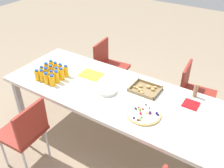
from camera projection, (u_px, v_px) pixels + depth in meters
The scene contains 27 objects.
ground_plane at pixel (117, 141), 3.03m from camera, with size 12.00×12.00×0.00m, color gray.
party_table at pixel (117, 97), 2.65m from camera, with size 2.55×0.92×0.73m.
chair_near_left at pixel (25, 130), 2.48m from camera, with size 0.42×0.42×0.83m.
chair_far_right at pixel (193, 91), 3.05m from camera, with size 0.43×0.43×0.83m.
chair_far_left at pixel (108, 64), 3.61m from camera, with size 0.43×0.43×0.83m.
juice_bottle_0 at pixel (37, 75), 2.79m from camera, with size 0.06×0.06×0.13m.
juice_bottle_1 at pixel (42, 76), 2.76m from camera, with size 0.05×0.05×0.15m.
juice_bottle_2 at pixel (46, 78), 2.73m from camera, with size 0.06×0.06×0.14m.
juice_bottle_3 at pixel (52, 81), 2.70m from camera, with size 0.06×0.06×0.13m.
juice_bottle_4 at pixel (42, 72), 2.85m from camera, with size 0.05×0.05×0.14m.
juice_bottle_5 at pixel (46, 73), 2.81m from camera, with size 0.06×0.06×0.15m.
juice_bottle_6 at pixel (52, 76), 2.78m from camera, with size 0.06×0.06×0.13m.
juice_bottle_7 at pixel (57, 77), 2.75m from camera, with size 0.06×0.06×0.15m.
juice_bottle_8 at pixel (47, 69), 2.90m from camera, with size 0.06×0.06×0.15m.
juice_bottle_9 at pixel (51, 71), 2.87m from camera, with size 0.06×0.06×0.14m.
juice_bottle_10 at pixel (57, 73), 2.84m from camera, with size 0.05×0.05×0.13m.
juice_bottle_11 at pixel (61, 74), 2.80m from camera, with size 0.06×0.06×0.15m.
juice_bottle_12 at pixel (51, 66), 2.96m from camera, with size 0.06×0.06×0.14m.
juice_bottle_13 at pixel (56, 68), 2.92m from camera, with size 0.06×0.06×0.14m.
juice_bottle_14 at pixel (61, 69), 2.89m from camera, with size 0.05×0.05×0.15m.
juice_bottle_15 at pixel (66, 71), 2.86m from camera, with size 0.05×0.05×0.14m.
fruit_pizza at pixel (144, 114), 2.32m from camera, with size 0.32×0.32×0.05m.
snack_tray at pixel (145, 89), 2.65m from camera, with size 0.31×0.25×0.04m.
plate_stack at pixel (107, 91), 2.62m from camera, with size 0.20×0.20×0.03m.
napkin_stack at pixel (191, 104), 2.45m from camera, with size 0.15×0.15×0.01m, color red.
cardboard_tube at pixel (196, 90), 2.52m from camera, with size 0.04×0.04×0.15m, color #9E7A56.
paper_folder at pixel (91, 75), 2.92m from camera, with size 0.26×0.20×0.01m, color yellow.
Camera 1 is at (1.11, -1.82, 2.26)m, focal length 39.89 mm.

